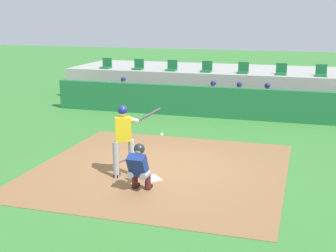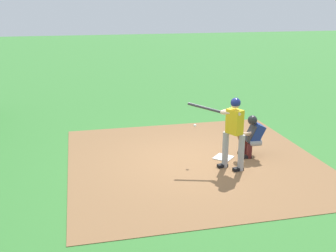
# 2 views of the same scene
# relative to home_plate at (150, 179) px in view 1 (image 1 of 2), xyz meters

# --- Properties ---
(ground_plane) EXTENTS (80.00, 80.00, 0.00)m
(ground_plane) POSITION_rel_home_plate_xyz_m (0.00, 0.80, -0.02)
(ground_plane) COLOR #387A33
(dirt_infield) EXTENTS (6.40, 6.40, 0.01)m
(dirt_infield) POSITION_rel_home_plate_xyz_m (0.00, 0.80, -0.02)
(dirt_infield) COLOR olive
(dirt_infield) RESTS_ON ground
(home_plate) EXTENTS (0.62, 0.62, 0.02)m
(home_plate) POSITION_rel_home_plate_xyz_m (0.00, 0.00, 0.00)
(home_plate) COLOR white
(home_plate) RESTS_ON dirt_infield
(batter_at_plate) EXTENTS (0.91, 1.23, 1.80)m
(batter_at_plate) POSITION_rel_home_plate_xyz_m (-0.68, 0.05, 1.01)
(batter_at_plate) COLOR #99999E
(batter_at_plate) RESTS_ON ground
(catcher_crouched) EXTENTS (0.49, 1.91, 1.13)m
(catcher_crouched) POSITION_rel_home_plate_xyz_m (-0.00, -0.75, 0.59)
(catcher_crouched) COLOR gray
(catcher_crouched) RESTS_ON ground
(dugout_wall) EXTENTS (13.00, 0.30, 1.20)m
(dugout_wall) POSITION_rel_home_plate_xyz_m (0.00, 7.30, 0.58)
(dugout_wall) COLOR #1E6638
(dugout_wall) RESTS_ON ground
(dugout_bench) EXTENTS (11.80, 0.44, 0.45)m
(dugout_bench) POSITION_rel_home_plate_xyz_m (0.00, 8.30, 0.20)
(dugout_bench) COLOR olive
(dugout_bench) RESTS_ON ground
(dugout_player_0) EXTENTS (0.49, 0.70, 1.30)m
(dugout_player_0) POSITION_rel_home_plate_xyz_m (-4.05, 8.14, 0.65)
(dugout_player_0) COLOR #939399
(dugout_player_0) RESTS_ON ground
(dugout_player_1) EXTENTS (0.49, 0.70, 1.30)m
(dugout_player_1) POSITION_rel_home_plate_xyz_m (-0.12, 8.14, 0.65)
(dugout_player_1) COLOR #939399
(dugout_player_1) RESTS_ON ground
(dugout_player_2) EXTENTS (0.49, 0.70, 1.30)m
(dugout_player_2) POSITION_rel_home_plate_xyz_m (0.94, 8.14, 0.65)
(dugout_player_2) COLOR #939399
(dugout_player_2) RESTS_ON ground
(dugout_player_3) EXTENTS (0.49, 0.70, 1.30)m
(dugout_player_3) POSITION_rel_home_plate_xyz_m (2.04, 8.14, 0.65)
(dugout_player_3) COLOR #939399
(dugout_player_3) RESTS_ON ground
(stands_platform) EXTENTS (15.00, 4.40, 1.40)m
(stands_platform) POSITION_rel_home_plate_xyz_m (0.00, 11.70, 0.68)
(stands_platform) COLOR #9E9E99
(stands_platform) RESTS_ON ground
(stadium_seat_0) EXTENTS (0.46, 0.46, 0.48)m
(stadium_seat_0) POSITION_rel_home_plate_xyz_m (-5.69, 10.18, 1.51)
(stadium_seat_0) COLOR #196033
(stadium_seat_0) RESTS_ON stands_platform
(stadium_seat_1) EXTENTS (0.46, 0.46, 0.48)m
(stadium_seat_1) POSITION_rel_home_plate_xyz_m (-4.06, 10.18, 1.51)
(stadium_seat_1) COLOR #196033
(stadium_seat_1) RESTS_ON stands_platform
(stadium_seat_2) EXTENTS (0.46, 0.46, 0.48)m
(stadium_seat_2) POSITION_rel_home_plate_xyz_m (-2.44, 10.18, 1.51)
(stadium_seat_2) COLOR #196033
(stadium_seat_2) RESTS_ON stands_platform
(stadium_seat_3) EXTENTS (0.46, 0.46, 0.48)m
(stadium_seat_3) POSITION_rel_home_plate_xyz_m (-0.81, 10.18, 1.51)
(stadium_seat_3) COLOR #196033
(stadium_seat_3) RESTS_ON stands_platform
(stadium_seat_4) EXTENTS (0.46, 0.46, 0.48)m
(stadium_seat_4) POSITION_rel_home_plate_xyz_m (0.81, 10.18, 1.51)
(stadium_seat_4) COLOR #196033
(stadium_seat_4) RESTS_ON stands_platform
(stadium_seat_5) EXTENTS (0.46, 0.46, 0.48)m
(stadium_seat_5) POSITION_rel_home_plate_xyz_m (2.44, 10.18, 1.51)
(stadium_seat_5) COLOR #196033
(stadium_seat_5) RESTS_ON stands_platform
(stadium_seat_6) EXTENTS (0.46, 0.46, 0.48)m
(stadium_seat_6) POSITION_rel_home_plate_xyz_m (4.06, 10.18, 1.51)
(stadium_seat_6) COLOR #196033
(stadium_seat_6) RESTS_ON stands_platform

